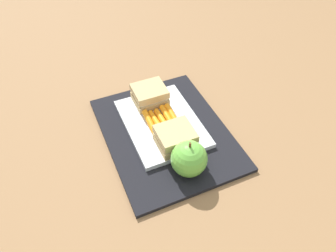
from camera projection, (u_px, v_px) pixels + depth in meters
ground_plane at (166, 135)px, 0.78m from camera, size 2.40×2.40×0.00m
lunchbag_mat at (166, 133)px, 0.78m from camera, size 0.36×0.28×0.01m
food_tray at (162, 123)px, 0.78m from camera, size 0.23×0.17×0.01m
sandwich_half_left at (150, 95)px, 0.81m from camera, size 0.07×0.08×0.04m
sandwich_half_right at (175, 138)px, 0.71m from camera, size 0.07×0.08×0.04m
carrot_sticks_bundle at (162, 119)px, 0.77m from camera, size 0.08×0.07×0.02m
apple at (190, 158)px, 0.67m from camera, size 0.08×0.08×0.09m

